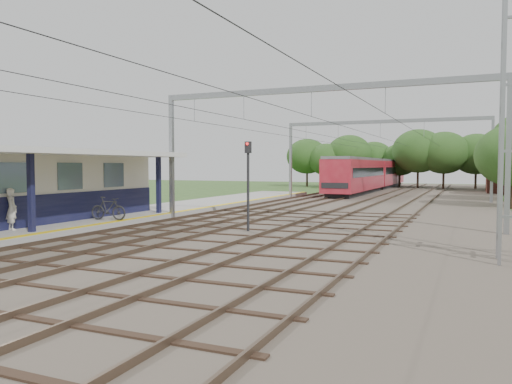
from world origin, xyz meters
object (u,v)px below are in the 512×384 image
Objects in this scene: bicycle at (108,209)px; train at (373,173)px; person at (12,209)px; signal_post at (248,177)px.

bicycle is 41.52m from train.
person is 0.05× the size of train.
signal_post is at bearing -91.58° from bicycle.
person is at bearing 158.88° from bicycle.
person is at bearing -156.42° from signal_post.
person is 0.43× the size of signal_post.
person is 0.92× the size of bicycle.
bicycle is at bearing 176.68° from signal_post.
signal_post is at bearing -130.84° from person.
train is 40.45m from signal_post.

